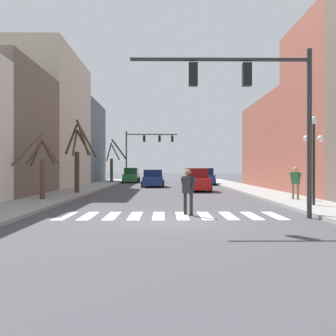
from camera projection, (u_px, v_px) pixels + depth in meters
ground_plane at (171, 221)px, 13.73m from camera, size 240.00×240.00×0.00m
building_row_left at (31, 130)px, 32.37m from camera, size 6.00×46.13×12.18m
crosswalk_stripes at (170, 216)px, 15.15m from camera, size 8.55×2.60×0.01m
traffic_signal_near at (258, 95)px, 14.38m from camera, size 6.67×0.28×6.22m
traffic_signal_far at (145, 144)px, 51.03m from camera, size 6.74×0.28×6.57m
street_lamp_right_corner at (314, 142)px, 17.92m from camera, size 0.95×0.36×4.05m
car_driving_away_lane at (196, 180)px, 31.06m from camera, size 2.09×4.60×1.80m
car_parked_left_far at (205, 177)px, 42.57m from camera, size 2.02×4.33×1.79m
car_parked_right_mid at (153, 179)px, 37.64m from camera, size 2.13×4.29×1.65m
car_parked_left_mid at (131, 176)px, 48.47m from camera, size 1.96×4.83×1.82m
pedestrian_waiting_at_curb at (296, 180)px, 21.16m from camera, size 0.54×0.64×1.75m
pedestrian_near_right_corner at (188, 188)px, 15.38m from camera, size 0.63×0.60×1.80m
street_tree_left_near at (41, 167)px, 21.37m from camera, size 2.35×1.93×3.58m
street_tree_right_far at (113, 163)px, 46.92m from camera, size 2.32×1.98×5.15m
street_tree_right_near at (78, 157)px, 26.86m from camera, size 2.15×0.89×5.04m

